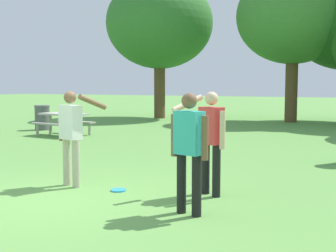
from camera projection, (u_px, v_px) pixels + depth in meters
The scene contains 9 objects.
ground_plane at pixel (54, 202), 6.67m from camera, with size 120.00×120.00×0.00m, color #609947.
person_thrower at pixel (189, 145), 5.96m from camera, with size 0.60×0.30×1.64m.
person_catcher at pixel (71, 131), 7.65m from camera, with size 0.73×0.65×1.64m.
person_bystander at pixel (211, 135), 7.00m from camera, with size 0.81×0.58×1.64m.
frisbee at pixel (118, 190), 7.38m from camera, with size 0.25×0.25×0.03m, color #2D9EDB.
picnic_table_near at pixel (63, 119), 15.40m from camera, with size 1.84×1.59×0.77m.
trash_can_further_along at pixel (42, 117), 17.35m from camera, with size 0.59×0.59×0.96m.
tree_tall_left at pixel (160, 24), 23.07m from camera, with size 5.51×5.51×7.26m.
tree_broad_center at pixel (293, 16), 20.60m from camera, with size 5.21×5.21×7.14m.
Camera 1 is at (4.52, -5.02, 1.75)m, focal length 47.87 mm.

